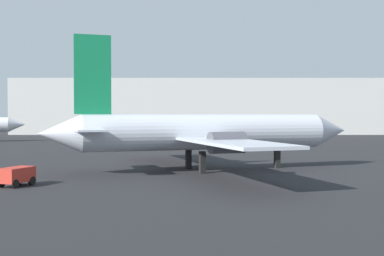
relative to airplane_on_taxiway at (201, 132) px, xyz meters
name	(u,v)px	position (x,y,z in m)	size (l,w,h in m)	color
airplane_on_taxiway	(201,132)	(0.00, 0.00, 0.00)	(27.84, 29.54, 11.34)	silver
baggage_cart	(14,175)	(-12.95, -9.32, -2.63)	(2.12, 2.71, 1.30)	red
terminal_building	(210,107)	(4.25, 83.87, 3.38)	(97.89, 18.81, 13.52)	#B7B7B2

